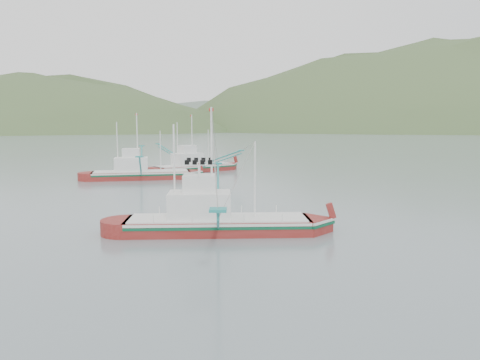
{
  "coord_description": "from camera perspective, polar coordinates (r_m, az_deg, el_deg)",
  "views": [
    {
      "loc": [
        -0.18,
        -34.64,
        8.29
      ],
      "look_at": [
        0.0,
        6.0,
        3.2
      ],
      "focal_mm": 35.0,
      "sensor_mm": 36.0,
      "label": 1
    }
  ],
  "objects": [
    {
      "name": "bg_boat_far",
      "position": [
        77.95,
        -5.61,
        2.61
      ],
      "size": [
        19.22,
        22.09,
        10.16
      ],
      "rotation": [
        0.0,
        0.0,
        0.66
      ],
      "color": "maroon",
      "rests_on": "ground"
    },
    {
      "name": "main_boat",
      "position": [
        34.99,
        -3.06,
        -4.16
      ],
      "size": [
        13.87,
        24.88,
        10.07
      ],
      "rotation": [
        0.0,
        0.0,
        0.04
      ],
      "color": "maroon",
      "rests_on": "ground"
    },
    {
      "name": "ridge_distant",
      "position": [
        595.47,
        2.67,
        6.34
      ],
      "size": [
        960.0,
        400.0,
        240.0
      ],
      "primitive_type": "ellipsoid",
      "color": "slate",
      "rests_on": "ground"
    },
    {
      "name": "headland_right",
      "position": [
        523.11,
        27.21,
        5.45
      ],
      "size": [
        684.0,
        432.0,
        306.0
      ],
      "primitive_type": "ellipsoid",
      "color": "#40582D",
      "rests_on": "ground"
    },
    {
      "name": "headland_left",
      "position": [
        433.76,
        -24.86,
        5.39
      ],
      "size": [
        448.0,
        308.0,
        210.0
      ],
      "primitive_type": "ellipsoid",
      "color": "#40582D",
      "rests_on": "ground"
    },
    {
      "name": "bg_boat_left",
      "position": [
        69.02,
        -12.08,
        1.55
      ],
      "size": [
        14.41,
        25.02,
        10.23
      ],
      "rotation": [
        0.0,
        0.0,
        0.19
      ],
      "color": "maroon",
      "rests_on": "ground"
    },
    {
      "name": "ground",
      "position": [
        35.62,
        0.04,
        -6.32
      ],
      "size": [
        1200.0,
        1200.0,
        0.0
      ],
      "primitive_type": "plane",
      "color": "slate",
      "rests_on": "ground"
    }
  ]
}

